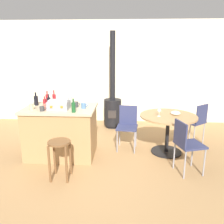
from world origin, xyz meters
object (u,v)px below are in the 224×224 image
object	(u,v)px
bottle_5	(45,102)
cup_4	(42,109)
bottle_3	(54,99)
bottle_2	(70,100)
bottle_4	(73,107)
folding_chair_near	(186,142)
cup_3	(45,106)
bottle_6	(36,100)
cup_0	(76,104)
wooden_stool	(60,151)
folding_chair_far	(196,120)
toolbox	(59,105)
folding_chair_left	(127,124)
wood_stove	(113,105)
dining_table	(168,124)
bottle_1	(47,98)
wine_glass	(159,111)
serving_bowl	(176,113)
bottle_0	(49,102)
cup_2	(84,106)
cup_1	(31,106)
kitchen_island	(61,131)

from	to	relation	value
bottle_5	cup_4	distance (m)	0.35
bottle_3	bottle_2	bearing A→B (deg)	-7.02
bottle_4	folding_chair_near	bearing A→B (deg)	-7.63
cup_3	bottle_5	bearing A→B (deg)	110.55
bottle_6	cup_0	distance (m)	0.79
bottle_5	cup_4	size ratio (longest dim) A/B	1.63
cup_4	bottle_4	bearing A→B (deg)	-4.89
wooden_stool	folding_chair_far	size ratio (longest dim) A/B	0.70
bottle_4	cup_4	size ratio (longest dim) A/B	2.02
toolbox	cup_4	xyz separation A→B (m)	(-0.25, -0.15, -0.04)
bottle_4	folding_chair_left	bearing A→B (deg)	36.82
wood_stove	bottle_4	world-z (taller)	wood_stove
bottle_4	cup_0	distance (m)	0.36
folding_chair_far	bottle_5	world-z (taller)	bottle_5
wood_stove	cup_4	world-z (taller)	wood_stove
dining_table	bottle_2	world-z (taller)	bottle_2
bottle_1	wine_glass	size ratio (longest dim) A/B	1.70
folding_chair_near	folding_chair_far	world-z (taller)	folding_chair_near
dining_table	cup_4	world-z (taller)	cup_4
wooden_stool	toolbox	distance (m)	0.93
bottle_4	cup_0	world-z (taller)	bottle_4
toolbox	bottle_3	world-z (taller)	bottle_3
bottle_6	serving_bowl	world-z (taller)	bottle_6
bottle_0	bottle_4	xyz separation A→B (m)	(0.55, -0.39, 0.00)
bottle_0	cup_2	distance (m)	0.68
dining_table	cup_4	distance (m)	2.33
cup_3	serving_bowl	size ratio (longest dim) A/B	0.59
toolbox	bottle_6	bearing A→B (deg)	152.22
cup_2	wine_glass	world-z (taller)	cup_2
toolbox	cup_1	world-z (taller)	toolbox
cup_0	serving_bowl	bearing A→B (deg)	6.73
wood_stove	bottle_3	size ratio (longest dim) A/B	8.72
cup_0	bottle_5	bearing A→B (deg)	176.85
serving_bowl	bottle_0	bearing A→B (deg)	-175.48
folding_chair_left	cup_0	world-z (taller)	cup_0
dining_table	bottle_6	size ratio (longest dim) A/B	4.31
kitchen_island	cup_1	distance (m)	0.71
bottle_5	wine_glass	distance (m)	2.13
bottle_6	serving_bowl	xyz separation A→B (m)	(2.64, 0.11, -0.24)
cup_0	wine_glass	bearing A→B (deg)	3.48
kitchen_island	wine_glass	world-z (taller)	kitchen_island
kitchen_island	bottle_5	size ratio (longest dim) A/B	6.79
folding_chair_near	cup_2	distance (m)	1.86
folding_chair_near	bottle_3	bearing A→B (deg)	161.06
bottle_2	bottle_3	xyz separation A→B (m)	(-0.31, 0.04, 0.02)
bottle_5	bottle_6	size ratio (longest dim) A/B	0.76
folding_chair_near	bottle_1	world-z (taller)	bottle_1
bottle_3	bottle_5	world-z (taller)	bottle_3
folding_chair_left	wine_glass	world-z (taller)	wine_glass
bottle_1	bottle_6	world-z (taller)	bottle_6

